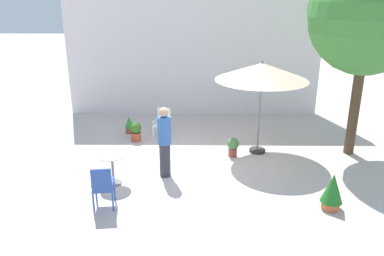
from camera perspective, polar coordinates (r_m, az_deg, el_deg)
ground_plane at (r=10.14m, az=-0.04°, el=-5.28°), size 60.00×60.00×0.00m
villa_facade at (r=13.71m, az=0.19°, el=11.97°), size 8.68×0.30×4.87m
shade_tree at (r=10.90m, az=24.30°, el=14.51°), size 2.99×2.85×5.02m
patio_umbrella_0 at (r=10.37m, az=10.09°, el=7.99°), size 2.42×2.42×2.53m
cafe_table_0 at (r=9.16m, az=-11.45°, el=-5.07°), size 0.68×0.68×0.73m
patio_chair_0 at (r=11.76m, az=-4.26°, el=0.97°), size 0.54×0.54×0.91m
patio_chair_1 at (r=8.19m, az=-12.80°, el=-8.07°), size 0.48×0.53×0.95m
potted_plant_0 at (r=11.67m, az=-8.14°, el=-0.46°), size 0.33×0.33×0.57m
potted_plant_1 at (r=8.53m, az=19.65°, el=-8.53°), size 0.44×0.44×0.79m
potted_plant_2 at (r=12.32m, az=-9.06°, el=0.52°), size 0.26×0.26×0.55m
potted_plant_3 at (r=10.54m, az=5.94°, el=-2.61°), size 0.32×0.32×0.52m
standing_person at (r=9.22m, az=-4.00°, el=-1.95°), size 0.43×0.43×1.71m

